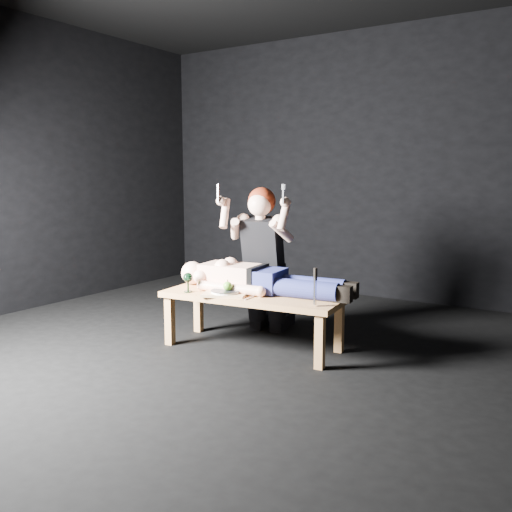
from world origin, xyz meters
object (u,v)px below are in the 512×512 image
object	(u,v)px
serving_tray	(225,294)
carving_knife	(315,287)
goblet	(188,282)
table	(253,321)
lying_man	(263,277)
kneeling_woman	(266,258)

from	to	relation	value
serving_tray	carving_knife	distance (m)	0.78
serving_tray	goblet	xyz separation A→B (m)	(-0.32, -0.07, 0.07)
table	goblet	xyz separation A→B (m)	(-0.48, -0.23, 0.31)
goblet	carving_knife	xyz separation A→B (m)	(1.09, 0.11, 0.06)
serving_tray	carving_knife	world-z (taller)	carving_knife
lying_man	kneeling_woman	distance (m)	0.42
serving_tray	goblet	world-z (taller)	goblet
table	kneeling_woman	xyz separation A→B (m)	(-0.17, 0.47, 0.44)
table	serving_tray	bearing A→B (deg)	-139.44
goblet	carving_knife	bearing A→B (deg)	6.00
carving_knife	kneeling_woman	bearing A→B (deg)	137.12
table	serving_tray	xyz separation A→B (m)	(-0.15, -0.16, 0.24)
table	carving_knife	world-z (taller)	carving_knife
serving_tray	carving_knife	xyz separation A→B (m)	(0.77, 0.05, 0.13)
lying_man	kneeling_woman	size ratio (longest dim) A/B	1.06
table	goblet	size ratio (longest dim) A/B	9.08
lying_man	carving_knife	world-z (taller)	carving_knife
table	serving_tray	distance (m)	0.32
kneeling_woman	serving_tray	size ratio (longest dim) A/B	3.92
carving_knife	table	bearing A→B (deg)	163.49
goblet	carving_knife	world-z (taller)	carving_knife
kneeling_woman	table	bearing A→B (deg)	-79.86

